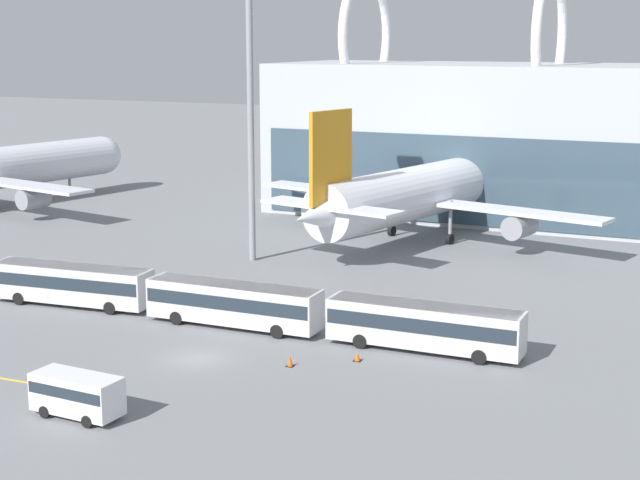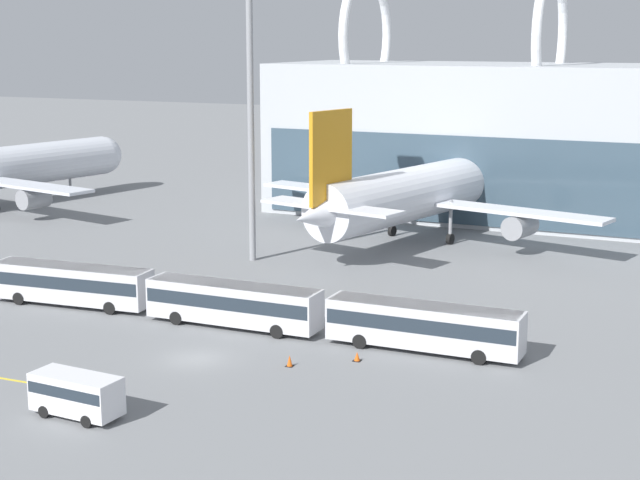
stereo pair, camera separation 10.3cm
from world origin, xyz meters
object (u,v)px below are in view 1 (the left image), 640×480
at_px(service_van_foreground, 77,392).
at_px(traffic_cone_0, 357,357).
at_px(shuttle_bus_2, 424,324).
at_px(traffic_cone_1, 290,361).
at_px(shuttle_bus_1, 234,302).
at_px(shuttle_bus_0, 72,282).
at_px(airliner_at_gate_far, 426,190).
at_px(floodlight_mast, 250,67).

height_order(service_van_foreground, traffic_cone_0, service_van_foreground).
distance_m(shuttle_bus_2, traffic_cone_1, 9.54).
distance_m(shuttle_bus_1, service_van_foreground, 18.65).
height_order(shuttle_bus_2, traffic_cone_1, shuttle_bus_2).
bearing_deg(shuttle_bus_0, traffic_cone_0, -11.90).
xyz_separation_m(service_van_foreground, traffic_cone_1, (6.96, 12.50, -1.05)).
height_order(airliner_at_gate_far, service_van_foreground, airliner_at_gate_far).
relative_size(shuttle_bus_1, shuttle_bus_2, 1.00).
xyz_separation_m(airliner_at_gate_far, traffic_cone_1, (5.08, -42.34, -4.72)).
distance_m(airliner_at_gate_far, shuttle_bus_2, 37.87).
bearing_deg(traffic_cone_0, floodlight_mast, 131.15).
relative_size(airliner_at_gate_far, shuttle_bus_2, 3.29).
distance_m(shuttle_bus_0, shuttle_bus_2, 28.72).
xyz_separation_m(shuttle_bus_1, traffic_cone_1, (7.57, -6.13, -1.52)).
relative_size(shuttle_bus_0, service_van_foreground, 2.53).
bearing_deg(shuttle_bus_1, traffic_cone_0, -17.43).
distance_m(shuttle_bus_0, floodlight_mast, 26.17).
height_order(airliner_at_gate_far, floodlight_mast, floodlight_mast).
xyz_separation_m(shuttle_bus_1, floodlight_mast, (-9.11, 19.76, 16.10)).
bearing_deg(traffic_cone_0, shuttle_bus_1, 163.15).
relative_size(airliner_at_gate_far, shuttle_bus_0, 3.26).
bearing_deg(service_van_foreground, shuttle_bus_2, -122.78).
bearing_deg(shuttle_bus_2, traffic_cone_0, -131.69).
height_order(airliner_at_gate_far, shuttle_bus_2, airliner_at_gate_far).
distance_m(shuttle_bus_2, floodlight_mast, 34.43).
distance_m(airliner_at_gate_far, shuttle_bus_0, 40.24).
distance_m(shuttle_bus_1, floodlight_mast, 27.07).
bearing_deg(shuttle_bus_0, traffic_cone_1, -19.97).
xyz_separation_m(shuttle_bus_0, shuttle_bus_2, (28.72, 0.59, 0.00)).
bearing_deg(service_van_foreground, shuttle_bus_1, -85.06).
height_order(airliner_at_gate_far, shuttle_bus_1, airliner_at_gate_far).
relative_size(service_van_foreground, floodlight_mast, 0.20).
bearing_deg(floodlight_mast, traffic_cone_1, -57.21).
distance_m(airliner_at_gate_far, floodlight_mast, 23.91).
height_order(shuttle_bus_1, floodlight_mast, floodlight_mast).
xyz_separation_m(shuttle_bus_0, floodlight_mast, (5.24, 19.96, 16.10)).
relative_size(airliner_at_gate_far, floodlight_mast, 1.64).
xyz_separation_m(shuttle_bus_1, traffic_cone_0, (11.09, -3.36, -1.59)).
distance_m(traffic_cone_0, traffic_cone_1, 4.48).
height_order(shuttle_bus_0, traffic_cone_1, shuttle_bus_0).
height_order(shuttle_bus_0, shuttle_bus_1, same).
distance_m(service_van_foreground, traffic_cone_0, 18.56).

